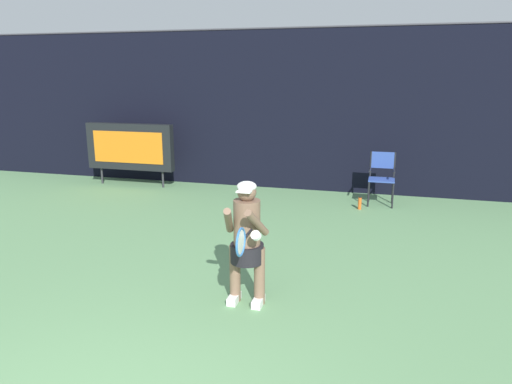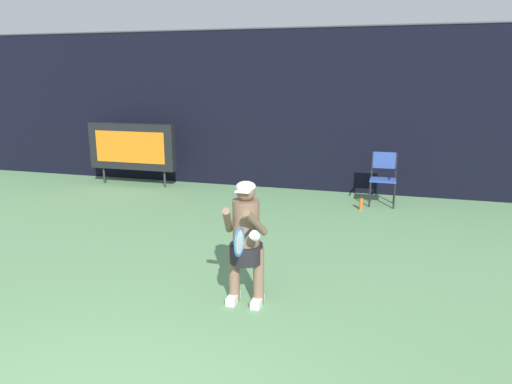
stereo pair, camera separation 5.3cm
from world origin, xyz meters
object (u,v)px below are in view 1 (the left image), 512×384
Objects in this scene: umpire_chair at (382,175)px; water_bottle at (360,203)px; tennis_racket at (241,241)px; tennis_player at (247,238)px; scoreboard at (130,147)px.

water_bottle is (-0.39, -0.51, -0.50)m from umpire_chair.
tennis_player is at bearing 105.78° from tennis_racket.
tennis_player reaches higher than tennis_racket.
umpire_chair is 0.81m from water_bottle.
scoreboard is 6.76m from tennis_player.
tennis_racket is (4.49, -5.62, 0.00)m from scoreboard.
tennis_player reaches higher than water_bottle.
scoreboard is 7.20m from tennis_racket.
water_bottle is at bearing -7.25° from scoreboard.
scoreboard is 3.65× the size of tennis_racket.
tennis_player is (-1.07, -4.43, 0.68)m from water_bottle.
tennis_racket reaches higher than umpire_chair.
tennis_racket is (-1.37, -5.44, 0.33)m from umpire_chair.
scoreboard is at bearing 178.20° from umpire_chair.
umpire_chair is 0.73× the size of tennis_player.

